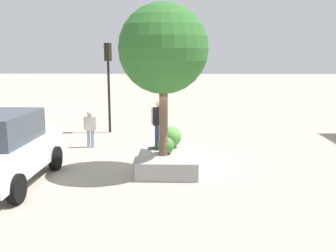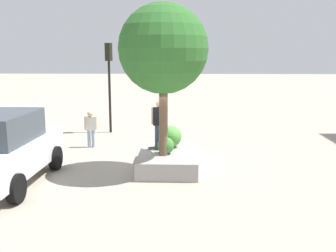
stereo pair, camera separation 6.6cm
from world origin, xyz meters
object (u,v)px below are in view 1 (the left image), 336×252
plaza_tree (163,49)px  planter_ledge (168,160)px  skateboarder (160,120)px  traffic_light_corner (109,72)px  skateboard (160,148)px  bystander_watching (90,126)px  police_car (3,149)px

plaza_tree → planter_ledge: bearing=-18.8°
skateboarder → traffic_light_corner: size_ratio=0.38×
skateboard → bystander_watching: bystander_watching is taller
skateboarder → traffic_light_corner: 6.46m
plaza_tree → bystander_watching: plaza_tree is taller
planter_ledge → plaza_tree: bearing=161.2°
planter_ledge → police_car: 5.20m
plaza_tree → traffic_light_corner: size_ratio=1.12×
plaza_tree → skateboard: size_ratio=6.05×
planter_ledge → skateboard: size_ratio=3.76×
police_car → plaza_tree: bearing=-72.9°
traffic_light_corner → bystander_watching: bearing=175.4°
skateboarder → plaza_tree: bearing=-167.3°
skateboarder → bystander_watching: size_ratio=1.09×
skateboarder → police_car: 5.01m
police_car → skateboarder: bearing=-64.4°
skateboarder → bystander_watching: 4.01m
bystander_watching → skateboarder: bearing=-130.3°
bystander_watching → plaza_tree: bearing=-135.9°
traffic_light_corner → skateboard: bearing=-154.2°
skateboarder → skateboard: bearing=90.0°
skateboard → plaza_tree: bearing=-167.3°
plaza_tree → police_car: (-1.43, 4.66, -2.89)m
traffic_light_corner → plaza_tree: bearing=-155.5°
plaza_tree → skateboarder: plaza_tree is taller
planter_ledge → skateboarder: (0.32, 0.30, 1.32)m
plaza_tree → bystander_watching: size_ratio=3.18×
police_car → bystander_watching: 4.94m
skateboard → police_car: (-2.15, 4.50, 0.49)m
skateboard → traffic_light_corner: bearing=25.8°
planter_ledge → bystander_watching: size_ratio=1.97×
plaza_tree → police_car: plaza_tree is taller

